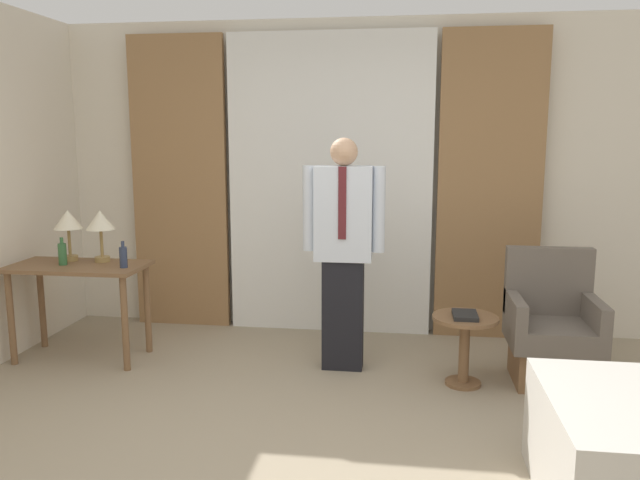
% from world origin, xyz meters
% --- Properties ---
extents(wall_back, '(10.00, 0.06, 2.70)m').
position_xyz_m(wall_back, '(0.00, 2.66, 1.35)').
color(wall_back, silver).
rests_on(wall_back, ground_plane).
extents(curtain_sheer_center, '(1.76, 0.06, 2.58)m').
position_xyz_m(curtain_sheer_center, '(0.00, 2.53, 1.29)').
color(curtain_sheer_center, white).
rests_on(curtain_sheer_center, ground_plane).
extents(curtain_drape_left, '(0.86, 0.06, 2.58)m').
position_xyz_m(curtain_drape_left, '(-1.35, 2.53, 1.29)').
color(curtain_drape_left, '#997047').
rests_on(curtain_drape_left, ground_plane).
extents(curtain_drape_right, '(0.86, 0.06, 2.58)m').
position_xyz_m(curtain_drape_right, '(1.35, 2.53, 1.29)').
color(curtain_drape_right, '#997047').
rests_on(curtain_drape_right, ground_plane).
extents(desk, '(1.03, 0.52, 0.75)m').
position_xyz_m(desk, '(-1.82, 1.55, 0.62)').
color(desk, brown).
rests_on(desk, ground_plane).
extents(table_lamp_left, '(0.22, 0.22, 0.40)m').
position_xyz_m(table_lamp_left, '(-1.95, 1.68, 1.05)').
color(table_lamp_left, '#9E7F47').
rests_on(table_lamp_left, desk).
extents(table_lamp_right, '(0.22, 0.22, 0.40)m').
position_xyz_m(table_lamp_right, '(-1.68, 1.68, 1.05)').
color(table_lamp_right, '#9E7F47').
rests_on(table_lamp_right, desk).
extents(bottle_near_edge, '(0.06, 0.06, 0.20)m').
position_xyz_m(bottle_near_edge, '(-1.42, 1.50, 0.83)').
color(bottle_near_edge, '#2D3851').
rests_on(bottle_near_edge, desk).
extents(bottle_by_lamp, '(0.06, 0.06, 0.21)m').
position_xyz_m(bottle_by_lamp, '(-1.92, 1.53, 0.83)').
color(bottle_by_lamp, '#336638').
rests_on(bottle_by_lamp, desk).
extents(person, '(0.60, 0.20, 1.71)m').
position_xyz_m(person, '(0.22, 1.62, 0.93)').
color(person, black).
rests_on(person, ground_plane).
extents(armchair, '(0.61, 0.57, 0.93)m').
position_xyz_m(armchair, '(1.70, 1.58, 0.34)').
color(armchair, brown).
rests_on(armchair, ground_plane).
extents(side_table, '(0.45, 0.45, 0.49)m').
position_xyz_m(side_table, '(1.08, 1.42, 0.34)').
color(side_table, brown).
rests_on(side_table, ground_plane).
extents(book, '(0.16, 0.23, 0.03)m').
position_xyz_m(book, '(1.08, 1.39, 0.51)').
color(book, black).
rests_on(book, side_table).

